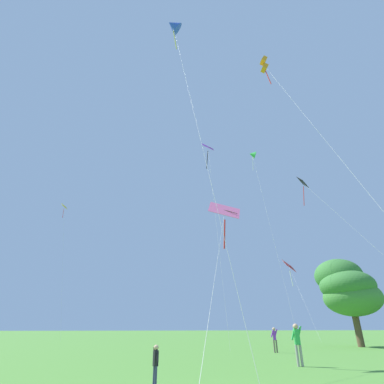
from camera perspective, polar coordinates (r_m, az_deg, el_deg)
The scene contains 12 objects.
kite_orange_box at distance 30.63m, azimuth 13.76°, elevation 22.50°, with size 0.96×11.81×24.67m.
kite_black_large at distance 31.76m, azimuth 21.21°, elevation 0.53°, with size 3.84×10.55×15.62m.
kite_green_small at distance 39.28m, azimuth 11.52°, elevation 7.02°, with size 1.97×8.36×22.43m.
kite_yellow_diamond at distance 53.31m, azimuth -23.35°, elevation -3.88°, with size 4.49×6.77×20.52m.
kite_red_high at distance 45.33m, azimuth 18.27°, elevation -13.92°, with size 2.81×8.64×10.43m.
kite_purple_streamer at distance 41.03m, azimuth 3.07°, elevation 7.32°, with size 2.58×11.48×25.27m.
kite_pink_low at distance 16.08m, azimuth 6.20°, elevation -4.58°, with size 4.36×8.13×8.03m.
kite_blue_delta at distance 29.70m, azimuth -3.60°, elevation 29.18°, with size 2.16×10.24×26.25m.
person_far_back at distance 15.44m, azimuth 19.53°, elevation -25.21°, with size 0.55×0.23×1.69m.
person_in_red_shirt at distance 23.22m, azimuth 15.55°, elevation -25.26°, with size 0.46×0.32×1.55m.
person_child_small at distance 9.82m, azimuth -7.00°, elevation -29.55°, with size 0.16×0.34×1.07m.
tree_left_oak at distance 32.51m, azimuth 27.53°, elevation -15.98°, with size 5.32×5.49×7.66m.
Camera 1 is at (-2.09, -5.88, 1.51)m, focal length 27.81 mm.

